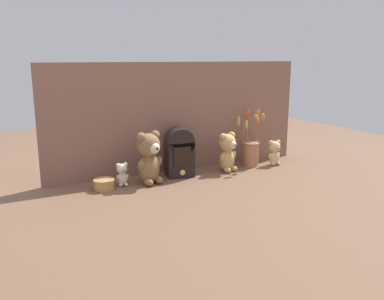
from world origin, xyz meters
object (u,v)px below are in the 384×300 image
decorative_tin_tall (104,184)px  teddy_bear_small (274,152)px  teddy_bear_medium (227,151)px  vintage_radio (179,151)px  teddy_bear_large (149,157)px  teddy_bear_tiny (122,174)px  flower_vase (251,149)px

decorative_tin_tall → teddy_bear_small: bearing=-0.2°
teddy_bear_medium → decorative_tin_tall: bearing=-179.7°
teddy_bear_medium → vintage_radio: bearing=172.1°
teddy_bear_large → decorative_tin_tall: 0.27m
teddy_bear_tiny → vintage_radio: size_ratio=0.45×
teddy_bear_large → vintage_radio: (0.20, 0.06, -0.00)m
flower_vase → teddy_bear_medium: bearing=-167.9°
flower_vase → decorative_tin_tall: (-0.93, -0.05, -0.08)m
decorative_tin_tall → teddy_bear_tiny: bearing=8.1°
teddy_bear_large → teddy_bear_tiny: 0.16m
decorative_tin_tall → flower_vase: bearing=2.8°
flower_vase → vintage_radio: size_ratio=1.28×
teddy_bear_small → teddy_bear_tiny: teddy_bear_small is taller
teddy_bear_small → decorative_tin_tall: 1.07m
teddy_bear_small → decorative_tin_tall: bearing=179.8°
flower_vase → vintage_radio: (-0.48, -0.00, 0.04)m
flower_vase → vintage_radio: flower_vase is taller
teddy_bear_medium → vintage_radio: (-0.29, 0.04, 0.02)m
teddy_bear_large → teddy_bear_tiny: size_ratio=2.29×
teddy_bear_tiny → flower_vase: flower_vase is taller
vintage_radio → flower_vase: bearing=0.1°
decorative_tin_tall → teddy_bear_large: bearing=-3.4°
teddy_bear_medium → teddy_bear_tiny: size_ratio=1.88×
teddy_bear_large → vintage_radio: size_ratio=1.02×
teddy_bear_tiny → teddy_bear_large: bearing=-11.6°
teddy_bear_large → decorative_tin_tall: teddy_bear_large is taller
teddy_bear_small → vintage_radio: vintage_radio is taller
teddy_bear_large → teddy_bear_medium: teddy_bear_large is taller
flower_vase → decorative_tin_tall: flower_vase is taller
teddy_bear_tiny → flower_vase: size_ratio=0.35×
teddy_bear_tiny → vintage_radio: 0.35m
teddy_bear_medium → flower_vase: flower_vase is taller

